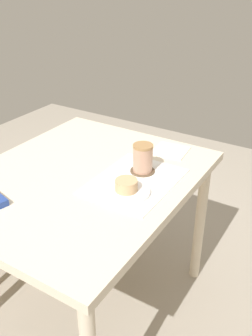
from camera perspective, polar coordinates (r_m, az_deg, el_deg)
The scene contains 8 objects.
ground_plane at distance 2.00m, azimuth -5.69°, elevation -19.94°, with size 4.40×4.40×0.02m, color #9E9384.
dining_table at distance 1.57m, azimuth -6.83°, elevation -3.83°, with size 1.02×0.85×0.73m.
placemat at distance 1.47m, azimuth 1.33°, elevation -2.04°, with size 0.39×0.29×0.00m, color white.
pastry_plate at distance 1.39m, azimuth 0.05°, elevation -3.59°, with size 0.18×0.18×0.01m, color white.
pastry at distance 1.38m, azimuth 0.05°, elevation -2.63°, with size 0.08×0.08×0.04m, color tan.
coffee_coaster at distance 1.53m, azimuth 2.53°, elevation -0.44°, with size 0.10×0.10×0.01m, color brown.
coffee_mug at distance 1.51m, azimuth 2.62°, elevation 1.59°, with size 0.11×0.08×0.11m.
paper_napkin at distance 1.72m, azimuth 6.79°, elevation 2.66°, with size 0.15×0.15×0.00m, color silver.
Camera 1 is at (-1.02, -0.85, 1.48)m, focal length 40.00 mm.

